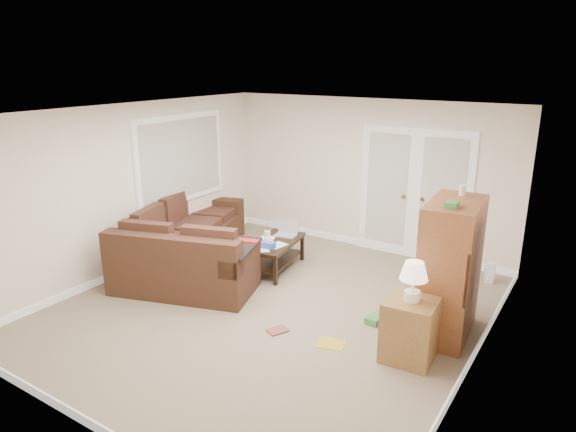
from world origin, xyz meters
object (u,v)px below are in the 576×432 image
Objects in this scene: tv_armoire at (450,269)px; coffee_table at (276,254)px; side_cabinet at (410,325)px; sectional_sofa at (187,247)px.

coffee_table is at bearing 165.19° from tv_armoire.
tv_armoire reaches higher than side_cabinet.
tv_armoire is at bearing -20.35° from coffee_table.
sectional_sofa is at bearing -157.00° from coffee_table.
tv_armoire reaches higher than sectional_sofa.
sectional_sofa is 1.79× the size of tv_armoire.
side_cabinet is (2.57, -1.26, 0.15)m from coffee_table.
sectional_sofa reaches higher than coffee_table.
side_cabinet is (3.70, -0.53, 0.04)m from sectional_sofa.
coffee_table is 1.08× the size of side_cabinet.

